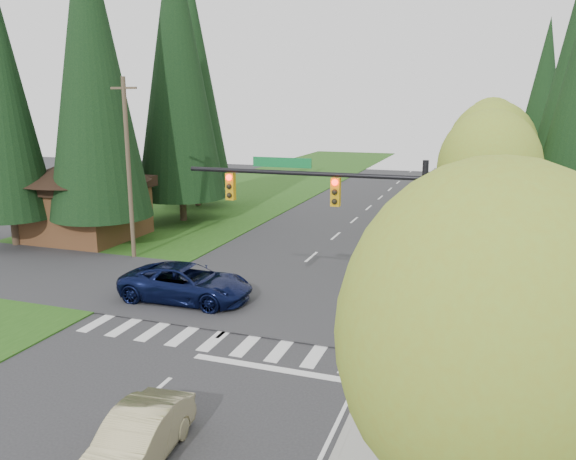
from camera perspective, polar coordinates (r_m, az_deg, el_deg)
The scene contains 31 objects.
ground at distance 18.89m, azimuth -12.01°, elevation -14.63°, with size 120.00×120.00×0.00m, color #28282B.
grass_east at distance 35.48m, azimuth 25.21°, elevation -2.48°, with size 14.00×110.00×0.06m, color #204A13.
grass_west at distance 41.57m, azimuth -13.12°, elevation 0.51°, with size 14.00×110.00×0.06m, color #204A13.
cross_street at distance 25.46m, azimuth -2.61°, elevation -7.01°, with size 120.00×8.00×0.10m, color #28282B.
sidewalk_east at distance 37.25m, azimuth 15.58°, elevation -0.98°, with size 1.80×80.00×0.13m, color gray.
curb_east at distance 37.31m, azimuth 14.28°, elevation -0.88°, with size 0.20×80.00×0.13m, color gray.
stone_wall_north at distance 44.96m, azimuth 18.50°, elevation 1.51°, with size 0.70×40.00×0.70m, color #4C4438.
traffic_signal at distance 19.60m, azimuth 5.30°, elevation 2.06°, with size 8.70×0.37×6.80m.
brown_building at distance 38.20m, azimuth -19.90°, elevation 3.77°, with size 8.40×8.40×5.40m.
utility_pole at distance 32.27m, azimuth -15.89°, elevation 6.11°, with size 1.60×0.24×10.00m.
decid_tree_0 at distance 28.36m, azimuth 19.73°, elevation 5.93°, with size 4.80×4.80×8.37m.
decid_tree_1 at distance 35.31m, azimuth 19.93°, elevation 7.44°, with size 5.20×5.20×8.80m.
decid_tree_2 at distance 42.28m, azimuth 19.66°, elevation 8.39°, with size 5.00×5.00×8.82m.
decid_tree_3 at distance 49.28m, azimuth 19.77°, elevation 8.59°, with size 5.00×5.00×8.55m.
decid_tree_4 at distance 56.26m, azimuth 19.92°, elevation 9.41°, with size 5.40×5.40×9.18m.
decid_tree_5 at distance 63.27m, azimuth 19.69°, elevation 9.24°, with size 4.80×4.80×8.30m.
decid_tree_6 at distance 70.25m, azimuth 19.80°, elevation 9.78°, with size 5.20×5.20×8.86m.
decid_tree_south at distance 8.85m, azimuth 19.99°, elevation -10.18°, with size 4.60×4.60×7.92m.
conifer_w_a at distance 35.85m, azimuth -19.32°, elevation 15.57°, with size 6.12×6.12×19.80m.
conifer_w_b at distance 40.80m, azimuth -19.04°, elevation 13.75°, with size 5.44×5.44×17.80m.
conifer_w_c at distance 41.95m, azimuth -11.20°, elevation 16.20°, with size 6.46×6.46×20.80m.
conifer_w_d at distance 37.64m, azimuth -27.20°, elevation 12.43°, with size 5.10×5.10×16.80m.
conifer_w_e at distance 48.10m, azimuth -9.55°, elevation 14.59°, with size 5.78×5.78×18.80m.
conifer_e_c at distance 62.40m, azimuth 24.54°, elevation 12.26°, with size 5.10×5.10×16.80m.
sedan_champagne at distance 14.91m, azimuth -15.13°, elevation -19.89°, with size 1.41×4.04×1.33m, color #D0C38B.
suv_navy at distance 25.38m, azimuth -10.25°, elevation -5.32°, with size 2.71×5.89×1.64m, color #0A1135.
parked_car_a at distance 33.51m, azimuth 12.80°, elevation -1.01°, with size 1.93×4.79×1.63m, color #A4A5A9.
parked_car_b at distance 38.60m, azimuth 13.88°, elevation 0.68°, with size 2.17×5.35×1.55m, color slate.
parked_car_c at distance 49.96m, azimuth 15.08°, elevation 3.28°, with size 1.62×4.64×1.53m, color #ADADB2.
parked_car_d at distance 51.28m, azimuth 14.62°, elevation 3.51°, with size 1.75×4.34×1.48m, color silver.
parked_car_e at distance 63.09m, azimuth 14.90°, elevation 5.19°, with size 2.17×5.35×1.55m, color #AEADB3.
Camera 1 is at (9.03, -14.20, 8.60)m, focal length 35.00 mm.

